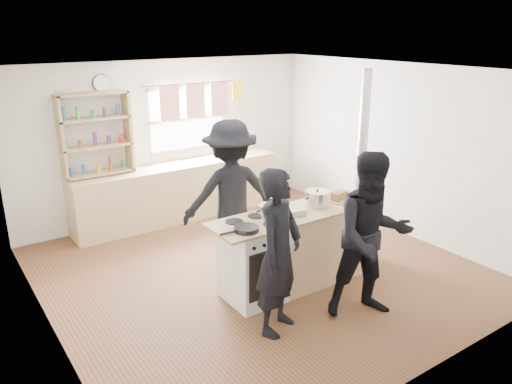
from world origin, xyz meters
The scene contains 14 objects.
ground centered at (0.00, 0.00, -0.01)m, with size 5.00×5.00×0.01m, color brown.
back_counter centered at (0.00, 2.22, 0.45)m, with size 3.40×0.55×0.90m, color tan.
shelving_unit centered at (-1.20, 2.34, 1.51)m, with size 1.00×0.28×1.20m.
thermos centered at (0.88, 2.22, 1.04)m, with size 0.10×0.10×0.28m, color silver.
cooking_island centered at (0.14, -0.55, 0.47)m, with size 1.97×0.64×0.93m.
skillet_greens centered at (-0.63, -0.69, 0.96)m, with size 0.29×0.29×0.05m.
roast_tray centered at (0.01, -0.57, 0.97)m, with size 0.41×0.30×0.07m.
stockpot_stove centered at (-0.22, -0.47, 1.00)m, with size 0.20×0.20×0.17m.
stockpot_counter centered at (0.48, -0.53, 1.03)m, with size 0.29×0.29×0.21m.
bread_board centered at (0.83, -0.55, 0.98)m, with size 0.31×0.24×0.12m.
flue_heater centered at (1.21, -0.52, 0.65)m, with size 0.35×0.35×2.50m.
person_near_left centered at (-0.58, -1.18, 0.86)m, with size 0.63×0.41×1.72m, color black.
person_near_right centered at (0.40, -1.50, 0.90)m, with size 0.88×0.68×1.80m, color black.
person_far centered at (-0.16, 0.38, 0.95)m, with size 1.23×0.71×1.90m, color black.
Camera 1 is at (-3.30, -4.73, 2.98)m, focal length 35.00 mm.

